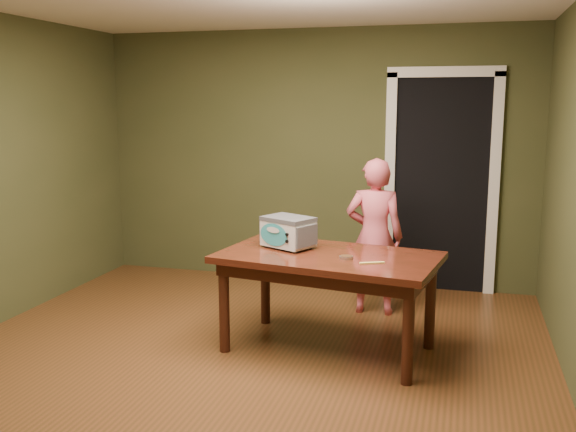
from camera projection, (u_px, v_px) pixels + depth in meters
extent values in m
plane|color=brown|center=(230.00, 373.00, 4.49)|extent=(5.00, 5.00, 0.00)
cube|color=#414424|center=(313.00, 157.00, 6.63)|extent=(4.50, 0.02, 2.60)
cube|color=black|center=(442.00, 182.00, 6.62)|extent=(0.90, 0.60, 2.10)
cube|color=black|center=(441.00, 186.00, 6.32)|extent=(0.90, 0.02, 2.10)
cube|color=white|center=(390.00, 184.00, 6.43)|extent=(0.10, 0.06, 2.20)
cube|color=white|center=(494.00, 188.00, 6.17)|extent=(0.10, 0.06, 2.20)
cube|color=white|center=(445.00, 72.00, 6.11)|extent=(1.10, 0.06, 0.10)
cube|color=#35170C|center=(328.00, 257.00, 4.78)|extent=(1.72, 1.13, 0.05)
cube|color=#33150C|center=(328.00, 267.00, 4.79)|extent=(1.58, 1.00, 0.10)
cylinder|color=#33150C|center=(224.00, 307.00, 4.81)|extent=(0.08, 0.08, 0.70)
cylinder|color=#33150C|center=(265.00, 283.00, 5.44)|extent=(0.08, 0.08, 0.70)
cylinder|color=#33150C|center=(408.00, 334.00, 4.25)|extent=(0.08, 0.08, 0.70)
cylinder|color=#33150C|center=(430.00, 304.00, 4.88)|extent=(0.08, 0.08, 0.70)
cylinder|color=#4C4F54|center=(266.00, 246.00, 5.01)|extent=(0.02, 0.02, 0.02)
cylinder|color=#4C4F54|center=(283.00, 242.00, 5.16)|extent=(0.02, 0.02, 0.02)
cylinder|color=#4C4F54|center=(294.00, 252.00, 4.82)|extent=(0.02, 0.02, 0.02)
cylinder|color=#4C4F54|center=(311.00, 247.00, 4.96)|extent=(0.02, 0.02, 0.02)
cube|color=silver|center=(288.00, 233.00, 4.97)|extent=(0.44, 0.39, 0.21)
cube|color=#4C4F54|center=(288.00, 219.00, 4.95)|extent=(0.45, 0.40, 0.03)
cube|color=#4C4F54|center=(271.00, 230.00, 5.09)|extent=(0.12, 0.22, 0.16)
cube|color=#4C4F54|center=(307.00, 236.00, 4.84)|extent=(0.12, 0.22, 0.16)
ellipsoid|color=teal|center=(274.00, 235.00, 4.89)|extent=(0.25, 0.13, 0.17)
cylinder|color=black|center=(287.00, 234.00, 4.79)|extent=(0.03, 0.02, 0.02)
cylinder|color=black|center=(287.00, 241.00, 4.80)|extent=(0.02, 0.02, 0.02)
cylinder|color=silver|center=(346.00, 257.00, 4.64)|extent=(0.10, 0.10, 0.02)
cylinder|color=#452A17|center=(346.00, 256.00, 4.63)|extent=(0.09, 0.09, 0.01)
cube|color=#FAEC6C|center=(372.00, 263.00, 4.51)|extent=(0.17, 0.10, 0.01)
imported|color=#E15C6C|center=(374.00, 237.00, 5.66)|extent=(0.53, 0.36, 1.39)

